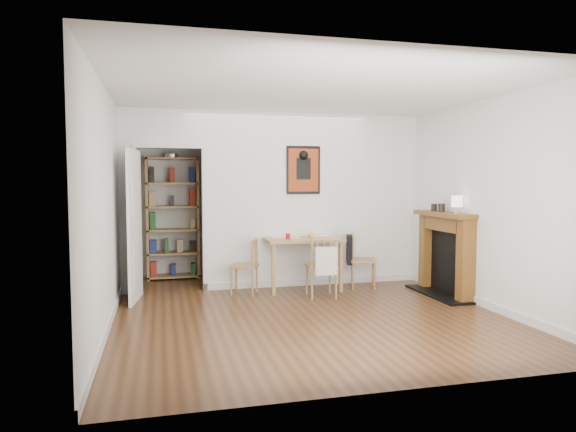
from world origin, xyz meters
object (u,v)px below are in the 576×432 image
object	(u,v)px
red_glass	(288,236)
fireplace	(446,251)
chair_front	(321,266)
bookshelf	(173,218)
notebook	(320,236)
chair_right	(362,260)
orange_fruit	(311,235)
ceramic_jar_b	(434,207)
chair_left	(244,266)
dining_table	(302,244)
mantel_lamp	(457,202)
ceramic_jar_a	(441,208)

from	to	relation	value
red_glass	fireplace	bearing A→B (deg)	-19.45
chair_front	bookshelf	distance (m)	2.74
chair_front	notebook	size ratio (longest dim) A/B	2.77
chair_right	orange_fruit	xyz separation A→B (m)	(-0.74, 0.19, 0.38)
fireplace	ceramic_jar_b	bearing A→B (deg)	96.74
chair_left	chair_front	world-z (taller)	chair_front
red_glass	ceramic_jar_b	bearing A→B (deg)	-12.41
fireplace	ceramic_jar_b	xyz separation A→B (m)	(-0.03, 0.28, 0.60)
dining_table	fireplace	size ratio (longest dim) A/B	0.89
chair_right	ceramic_jar_b	distance (m)	1.29
ceramic_jar_b	mantel_lamp	bearing A→B (deg)	-89.74
mantel_lamp	red_glass	bearing A→B (deg)	153.40
chair_right	bookshelf	world-z (taller)	bookshelf
chair_right	fireplace	distance (m)	1.22
chair_right	ceramic_jar_a	size ratio (longest dim) A/B	7.21
ceramic_jar_b	orange_fruit	bearing A→B (deg)	158.85
chair_left	bookshelf	size ratio (longest dim) A/B	0.39
dining_table	chair_front	bearing A→B (deg)	-78.72
chair_right	dining_table	bearing A→B (deg)	172.93
bookshelf	notebook	bearing A→B (deg)	-30.16
chair_left	chair_right	world-z (taller)	chair_right
bookshelf	orange_fruit	world-z (taller)	bookshelf
chair_left	ceramic_jar_b	size ratio (longest dim) A/B	7.48
chair_left	red_glass	xyz separation A→B (m)	(0.64, 0.01, 0.41)
mantel_lamp	ceramic_jar_a	world-z (taller)	mantel_lamp
dining_table	chair_front	world-z (taller)	chair_front
dining_table	orange_fruit	distance (m)	0.21
dining_table	bookshelf	xyz separation A→B (m)	(-1.82, 1.30, 0.31)
chair_left	red_glass	size ratio (longest dim) A/B	9.33
chair_right	orange_fruit	distance (m)	0.85
dining_table	chair_left	size ratio (longest dim) A/B	1.42
fireplace	orange_fruit	bearing A→B (deg)	151.29
fireplace	mantel_lamp	world-z (taller)	mantel_lamp
dining_table	notebook	size ratio (longest dim) A/B	3.58
dining_table	bookshelf	distance (m)	2.26
chair_front	mantel_lamp	bearing A→B (deg)	-18.70
chair_left	bookshelf	xyz separation A→B (m)	(-0.94, 1.42, 0.59)
chair_front	ceramic_jar_b	xyz separation A→B (m)	(1.69, 0.00, 0.78)
orange_fruit	mantel_lamp	distance (m)	2.12
chair_left	orange_fruit	distance (m)	1.12
bookshelf	orange_fruit	bearing A→B (deg)	-31.93
chair_front	ceramic_jar_a	bearing A→B (deg)	-5.07
bookshelf	notebook	size ratio (longest dim) A/B	6.40
chair_left	ceramic_jar_a	xyz separation A→B (m)	(2.71, -0.60, 0.83)
chair_left	ceramic_jar_b	bearing A→B (deg)	-9.41
bookshelf	red_glass	size ratio (longest dim) A/B	23.76
notebook	fireplace	bearing A→B (deg)	-30.88
dining_table	mantel_lamp	size ratio (longest dim) A/B	4.71
bookshelf	fireplace	size ratio (longest dim) A/B	1.59
fireplace	notebook	size ratio (longest dim) A/B	4.03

